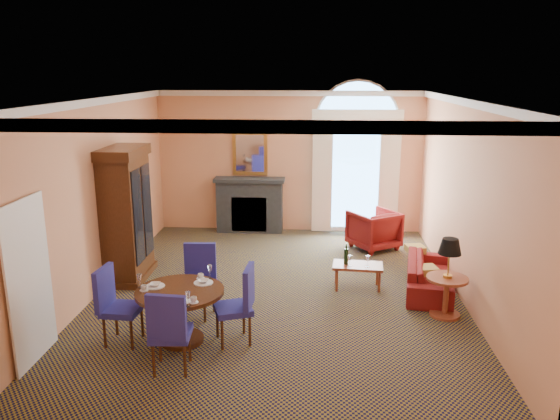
# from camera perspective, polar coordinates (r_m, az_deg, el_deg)

# --- Properties ---
(ground) EXTENTS (7.50, 7.50, 0.00)m
(ground) POSITION_cam_1_polar(r_m,az_deg,el_deg) (9.31, -0.21, -8.54)
(ground) COLOR #101034
(ground) RESTS_ON ground
(room_envelope) EXTENTS (6.04, 7.52, 3.45)m
(room_envelope) POSITION_cam_1_polar(r_m,az_deg,el_deg) (9.31, -0.09, 7.49)
(room_envelope) COLOR #EEA171
(room_envelope) RESTS_ON ground
(armoire) EXTENTS (0.68, 1.20, 2.36)m
(armoire) POSITION_cam_1_polar(r_m,az_deg,el_deg) (9.96, -15.81, -0.65)
(armoire) COLOR #371C0C
(armoire) RESTS_ON ground
(dining_table) EXTENTS (1.20, 1.20, 0.96)m
(dining_table) POSITION_cam_1_polar(r_m,az_deg,el_deg) (7.63, -10.37, -9.62)
(dining_table) COLOR #371C0C
(dining_table) RESTS_ON ground
(dining_chair_north) EXTENTS (0.56, 0.56, 1.09)m
(dining_chair_north) POSITION_cam_1_polar(r_m,az_deg,el_deg) (8.42, -8.50, -6.71)
(dining_chair_north) COLOR navy
(dining_chair_north) RESTS_ON ground
(dining_chair_south) EXTENTS (0.52, 0.53, 1.09)m
(dining_chair_south) POSITION_cam_1_polar(r_m,az_deg,el_deg) (6.86, -11.54, -11.94)
(dining_chair_south) COLOR navy
(dining_chair_south) RESTS_ON ground
(dining_chair_east) EXTENTS (0.62, 0.62, 1.09)m
(dining_chair_east) POSITION_cam_1_polar(r_m,az_deg,el_deg) (7.49, -4.15, -9.32)
(dining_chair_east) COLOR navy
(dining_chair_east) RESTS_ON ground
(dining_chair_west) EXTENTS (0.54, 0.52, 1.09)m
(dining_chair_west) POSITION_cam_1_polar(r_m,az_deg,el_deg) (7.79, -16.98, -9.01)
(dining_chair_west) COLOR navy
(dining_chair_west) RESTS_ON ground
(sofa) EXTENTS (1.02, 1.94, 0.54)m
(sofa) POSITION_cam_1_polar(r_m,az_deg,el_deg) (9.63, 15.32, -6.56)
(sofa) COLOR maroon
(sofa) RESTS_ON ground
(armchair) EXTENTS (1.21, 1.22, 0.81)m
(armchair) POSITION_cam_1_polar(r_m,az_deg,el_deg) (11.55, 9.76, -2.03)
(armchair) COLOR maroon
(armchair) RESTS_ON ground
(coffee_table) EXTENTS (0.88, 0.53, 0.78)m
(coffee_table) POSITION_cam_1_polar(r_m,az_deg,el_deg) (9.41, 8.03, -5.79)
(coffee_table) COLOR #97472D
(coffee_table) RESTS_ON ground
(side_table) EXTENTS (0.62, 0.62, 1.21)m
(side_table) POSITION_cam_1_polar(r_m,az_deg,el_deg) (8.55, 17.16, -5.90)
(side_table) COLOR #97472D
(side_table) RESTS_ON ground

